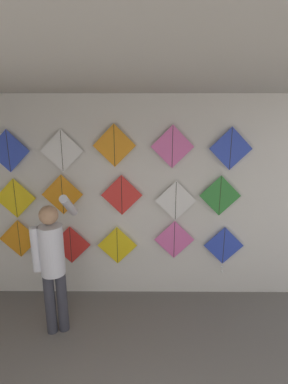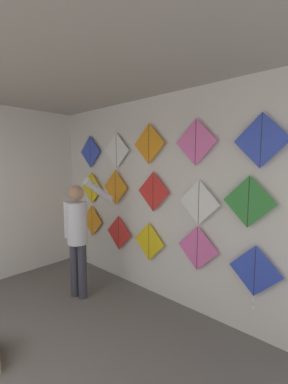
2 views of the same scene
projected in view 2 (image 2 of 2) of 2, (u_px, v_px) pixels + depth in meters
The scene contains 18 objects.
back_panel at pixel (155, 198), 3.66m from camera, with size 5.01×0.06×2.80m, color silver.
ceiling_slab at pixel (18, 54), 2.17m from camera, with size 5.01×4.35×0.04m, color #A8A399.
shopkeeper at pixel (78, 231), 3.57m from camera, with size 0.42×0.64×1.70m.
kite_0 at pixel (92, 221), 4.59m from camera, with size 0.55×0.01×0.55m.
kite_1 at pixel (119, 233), 4.12m from camera, with size 0.55×0.01×0.55m.
kite_2 at pixel (149, 242), 3.69m from camera, with size 0.55×0.01×0.55m.
kite_3 at pixel (197, 248), 3.14m from camera, with size 0.55×0.01×0.55m.
kite_4 at pixel (255, 273), 2.69m from camera, with size 0.55×0.04×0.69m.
kite_5 at pixel (92, 188), 4.52m from camera, with size 0.55×0.01×0.55m.
kite_6 at pixel (115, 187), 4.08m from camera, with size 0.55×0.01×0.55m.
kite_7 at pixel (153, 192), 3.55m from camera, with size 0.55×0.01×0.55m.
kite_8 at pixel (199, 203), 3.07m from camera, with size 0.55×0.01×0.55m.
kite_9 at pixel (249, 202), 2.67m from camera, with size 0.55×0.01×0.55m.
kite_10 at pixel (90, 152), 4.46m from camera, with size 0.55×0.01×0.55m.
kite_11 at pixel (116, 151), 3.99m from camera, with size 0.55×0.01×0.55m.
kite_12 at pixel (149, 144), 3.53m from camera, with size 0.55×0.01×0.55m.
kite_13 at pixel (196, 142), 3.03m from camera, with size 0.55×0.01×0.55m.
kite_14 at pixel (261, 140), 2.53m from camera, with size 0.55×0.01×0.55m.
Camera 2 is at (2.34, 0.81, 1.91)m, focal length 24.00 mm.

